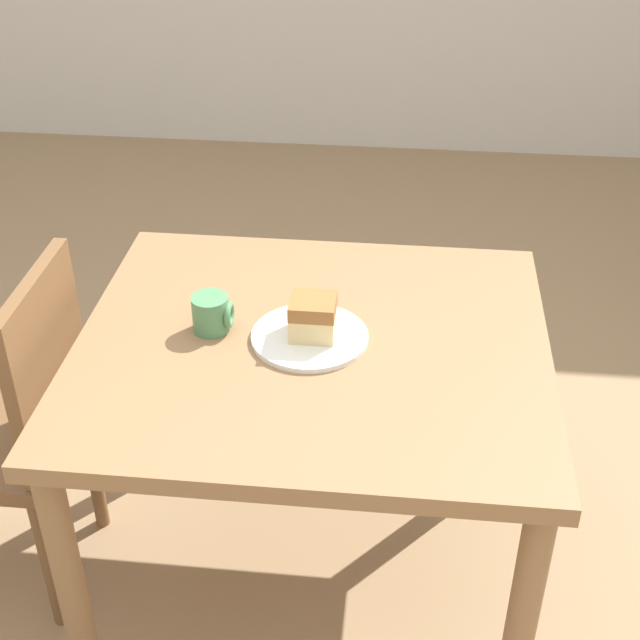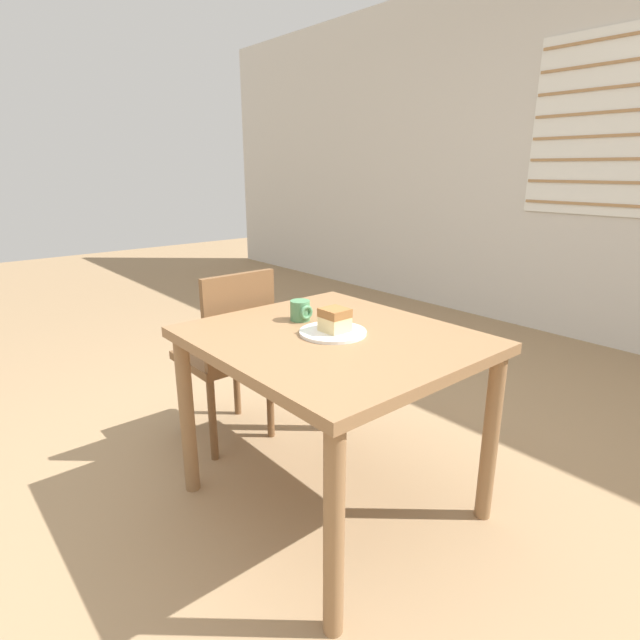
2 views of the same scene
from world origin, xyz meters
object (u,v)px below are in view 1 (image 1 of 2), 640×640
object	(u,v)px
dining_table_near	(313,378)
cake_slice	(313,317)
coffee_mug	(212,314)
chair_near_window	(13,425)
plate	(310,337)

from	to	relation	value
dining_table_near	cake_slice	distance (m)	0.15
coffee_mug	chair_near_window	bearing A→B (deg)	-171.66
plate	cake_slice	world-z (taller)	cake_slice
cake_slice	coffee_mug	xyz separation A→B (m)	(-0.22, 0.01, -0.01)
chair_near_window	plate	world-z (taller)	chair_near_window
coffee_mug	dining_table_near	bearing A→B (deg)	-5.26
dining_table_near	chair_near_window	xyz separation A→B (m)	(-0.68, -0.05, -0.15)
dining_table_near	cake_slice	bearing A→B (deg)	84.78
chair_near_window	coffee_mug	distance (m)	0.55
chair_near_window	cake_slice	world-z (taller)	chair_near_window
plate	cake_slice	xyz separation A→B (m)	(0.01, 0.00, 0.05)
plate	coffee_mug	world-z (taller)	coffee_mug
chair_near_window	coffee_mug	world-z (taller)	chair_near_window
cake_slice	coffee_mug	world-z (taller)	cake_slice
chair_near_window	plate	bearing A→B (deg)	94.53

